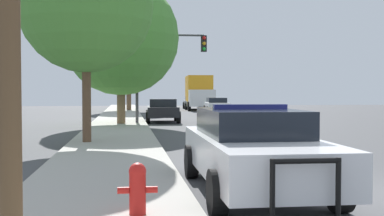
# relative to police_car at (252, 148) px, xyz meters

# --- Properties ---
(sidewalk_left) EXTENTS (3.00, 110.00, 0.13)m
(sidewalk_left) POSITION_rel_police_car_xyz_m (-2.68, -0.78, -0.73)
(sidewalk_left) COLOR #ADA89E
(sidewalk_left) RESTS_ON ground_plane
(police_car) EXTENTS (2.16, 5.26, 1.58)m
(police_car) POSITION_rel_police_car_xyz_m (0.00, 0.00, 0.00)
(police_car) COLOR white
(police_car) RESTS_ON ground_plane
(fire_hydrant) EXTENTS (0.55, 0.24, 0.71)m
(fire_hydrant) POSITION_rel_police_car_xyz_m (-2.12, -1.87, -0.29)
(fire_hydrant) COLOR red
(fire_hydrant) RESTS_ON sidewalk_left
(traffic_light) EXTENTS (3.92, 0.35, 4.95)m
(traffic_light) POSITION_rel_police_car_xyz_m (-0.10, 17.93, 2.85)
(traffic_light) COLOR #424247
(traffic_light) RESTS_ON sidewalk_left
(car_background_oncoming) EXTENTS (2.14, 4.45, 1.34)m
(car_background_oncoming) POSITION_rel_police_car_xyz_m (4.82, 28.87, -0.07)
(car_background_oncoming) COLOR silver
(car_background_oncoming) RESTS_ON ground_plane
(car_background_midblock) EXTENTS (2.13, 4.00, 1.39)m
(car_background_midblock) POSITION_rel_police_car_xyz_m (-0.12, 20.14, -0.06)
(car_background_midblock) COLOR black
(car_background_midblock) RESTS_ON ground_plane
(car_background_distant) EXTENTS (2.06, 4.62, 1.31)m
(car_background_distant) POSITION_rel_police_car_xyz_m (4.58, 40.79, -0.09)
(car_background_distant) COLOR slate
(car_background_distant) RESTS_ON ground_plane
(box_truck) EXTENTS (2.95, 7.20, 3.40)m
(box_truck) POSITION_rel_police_car_xyz_m (4.92, 38.80, 0.98)
(box_truck) COLOR silver
(box_truck) RESTS_ON ground_plane
(tree_sidewalk_far) EXTENTS (6.31, 6.31, 8.52)m
(tree_sidewalk_far) POSITION_rel_police_car_xyz_m (-2.03, 36.12, 4.69)
(tree_sidewalk_far) COLOR brown
(tree_sidewalk_far) RESTS_ON sidewalk_left
(tree_sidewalk_near) EXTENTS (4.51, 4.51, 6.83)m
(tree_sidewalk_near) POSITION_rel_police_car_xyz_m (-3.58, 8.02, 3.90)
(tree_sidewalk_near) COLOR brown
(tree_sidewalk_near) RESTS_ON sidewalk_left
(tree_sidewalk_mid) EXTENTS (6.17, 6.17, 7.66)m
(tree_sidewalk_mid) POSITION_rel_police_car_xyz_m (-2.53, 17.29, 3.90)
(tree_sidewalk_mid) COLOR brown
(tree_sidewalk_mid) RESTS_ON sidewalk_left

